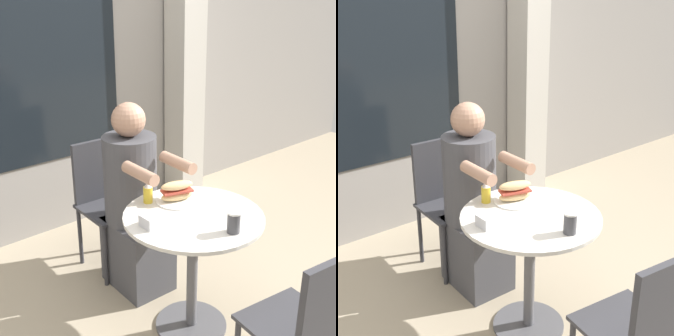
# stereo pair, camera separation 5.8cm
# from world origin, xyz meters

# --- Properties ---
(ground_plane) EXTENTS (8.00, 8.00, 0.00)m
(ground_plane) POSITION_xyz_m (0.00, 0.00, 0.00)
(ground_plane) COLOR tan
(storefront_wall) EXTENTS (8.00, 0.09, 2.80)m
(storefront_wall) POSITION_xyz_m (-0.00, 1.59, 1.40)
(storefront_wall) COLOR gray
(storefront_wall) RESTS_ON ground_plane
(lattice_pillar) EXTENTS (0.25, 0.25, 2.40)m
(lattice_pillar) POSITION_xyz_m (1.22, 1.40, 1.20)
(lattice_pillar) COLOR #B2ADA3
(lattice_pillar) RESTS_ON ground_plane
(cafe_table) EXTENTS (0.74, 0.74, 0.71)m
(cafe_table) POSITION_xyz_m (0.00, 0.00, 0.52)
(cafe_table) COLOR beige
(cafe_table) RESTS_ON ground_plane
(diner_chair) EXTENTS (0.39, 0.39, 0.87)m
(diner_chair) POSITION_xyz_m (0.02, 0.89, 0.52)
(diner_chair) COLOR #333338
(diner_chair) RESTS_ON ground_plane
(seated_diner) EXTENTS (0.34, 0.59, 1.20)m
(seated_diner) POSITION_xyz_m (0.02, 0.55, 0.53)
(seated_diner) COLOR #424247
(seated_diner) RESTS_ON ground_plane
(empty_chair_across) EXTENTS (0.43, 0.43, 0.87)m
(empty_chair_across) POSITION_xyz_m (-0.04, -0.75, 0.52)
(empty_chair_across) COLOR #333338
(empty_chair_across) RESTS_ON ground_plane
(sandwich_on_plate) EXTENTS (0.23, 0.23, 0.12)m
(sandwich_on_plate) POSITION_xyz_m (0.04, 0.18, 0.76)
(sandwich_on_plate) COLOR white
(sandwich_on_plate) RESTS_ON cafe_table
(drink_cup) EXTENTS (0.07, 0.07, 0.11)m
(drink_cup) POSITION_xyz_m (0.02, -0.26, 0.77)
(drink_cup) COLOR #424247
(drink_cup) RESTS_ON cafe_table
(napkin_box) EXTENTS (0.09, 0.09, 0.06)m
(napkin_box) POSITION_xyz_m (-0.24, 0.05, 0.74)
(napkin_box) COLOR silver
(napkin_box) RESTS_ON cafe_table
(condiment_bottle) EXTENTS (0.05, 0.05, 0.12)m
(condiment_bottle) POSITION_xyz_m (-0.09, 0.27, 0.77)
(condiment_bottle) COLOR gold
(condiment_bottle) RESTS_ON cafe_table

